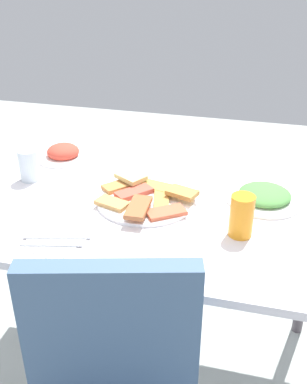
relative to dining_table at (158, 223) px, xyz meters
The scene contains 10 objects.
ground_plane 0.68m from the dining_table, ahead, with size 6.00×6.00×0.00m, color #A5ADA8.
dining_table is the anchor object (origin of this frame).
pide_platter 0.11m from the dining_table, 28.37° to the left, with size 0.32×0.32×0.04m.
salad_plate_greens 0.49m from the dining_table, 27.79° to the right, with size 0.20×0.20×0.06m.
salad_plate_rice 0.35m from the dining_table, 166.35° to the right, with size 0.24×0.24×0.04m.
soda_can 0.33m from the dining_table, 152.88° to the left, with size 0.07×0.07×0.12m, color orange.
drinking_glass 0.48m from the dining_table, ahead, with size 0.07×0.07×0.11m, color silver.
paper_napkin 0.38m from the dining_table, 53.51° to the left, with size 0.14×0.14×0.00m, color white.
fork 0.37m from the dining_table, 51.78° to the left, with size 0.19×0.02×0.01m, color silver.
spoon 0.39m from the dining_table, 55.11° to the left, with size 0.17×0.02×0.01m, color silver.
Camera 1 is at (-0.30, 1.24, 1.49)m, focal length 43.34 mm.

